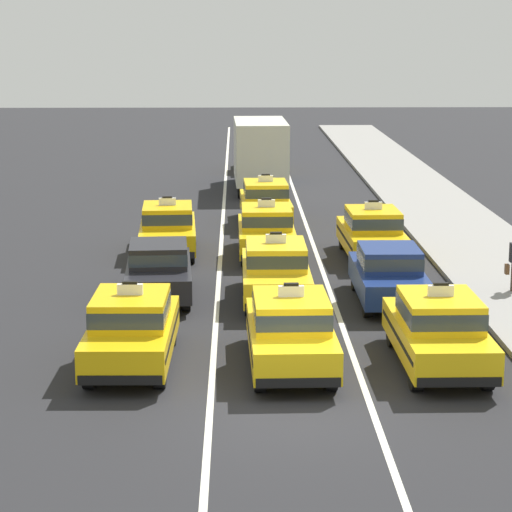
# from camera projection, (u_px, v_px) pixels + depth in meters

# --- Properties ---
(ground_plane) EXTENTS (160.00, 160.00, 0.00)m
(ground_plane) POSITION_uv_depth(u_px,v_px,m) (291.00, 412.00, 20.52)
(ground_plane) COLOR #232326
(lane_stripe_left_center) EXTENTS (0.14, 80.00, 0.01)m
(lane_stripe_left_center) POSITION_uv_depth(u_px,v_px,m) (223.00, 224.00, 40.02)
(lane_stripe_left_center) COLOR silver
(lane_stripe_left_center) RESTS_ON ground
(lane_stripe_center_right) EXTENTS (0.14, 80.00, 0.01)m
(lane_stripe_center_right) POSITION_uv_depth(u_px,v_px,m) (306.00, 224.00, 40.08)
(lane_stripe_center_right) COLOR silver
(lane_stripe_center_right) RESTS_ON ground
(sidewalk_curb) EXTENTS (4.00, 90.00, 0.15)m
(sidewalk_curb) POSITION_uv_depth(u_px,v_px,m) (481.00, 249.00, 35.29)
(sidewalk_curb) COLOR gray
(sidewalk_curb) RESTS_ON ground
(taxi_left_nearest) EXTENTS (1.88, 4.58, 1.96)m
(taxi_left_nearest) POSITION_uv_depth(u_px,v_px,m) (132.00, 328.00, 23.13)
(taxi_left_nearest) COLOR black
(taxi_left_nearest) RESTS_ON ground
(sedan_left_second) EXTENTS (2.02, 4.40, 1.58)m
(sedan_left_second) POSITION_uv_depth(u_px,v_px,m) (159.00, 269.00, 28.94)
(sedan_left_second) COLOR black
(sedan_left_second) RESTS_ON ground
(taxi_left_third) EXTENTS (2.03, 4.64, 1.96)m
(taxi_left_third) POSITION_uv_depth(u_px,v_px,m) (168.00, 228.00, 34.66)
(taxi_left_third) COLOR black
(taxi_left_third) RESTS_ON ground
(taxi_center_nearest) EXTENTS (1.91, 4.60, 1.96)m
(taxi_center_nearest) POSITION_uv_depth(u_px,v_px,m) (291.00, 330.00, 22.97)
(taxi_center_nearest) COLOR black
(taxi_center_nearest) RESTS_ON ground
(taxi_center_second) EXTENTS (1.82, 4.56, 1.96)m
(taxi_center_second) POSITION_uv_depth(u_px,v_px,m) (276.00, 270.00, 28.62)
(taxi_center_second) COLOR black
(taxi_center_second) RESTS_ON ground
(taxi_center_third) EXTENTS (1.85, 4.57, 1.96)m
(taxi_center_third) POSITION_uv_depth(u_px,v_px,m) (266.00, 230.00, 34.30)
(taxi_center_third) COLOR black
(taxi_center_third) RESTS_ON ground
(taxi_center_fourth) EXTENTS (1.95, 4.61, 1.96)m
(taxi_center_fourth) POSITION_uv_depth(u_px,v_px,m) (265.00, 202.00, 39.90)
(taxi_center_fourth) COLOR black
(taxi_center_fourth) RESTS_ON ground
(box_truck_center_fifth) EXTENTS (2.42, 7.01, 3.27)m
(box_truck_center_fifth) POSITION_uv_depth(u_px,v_px,m) (260.00, 152.00, 48.17)
(box_truck_center_fifth) COLOR black
(box_truck_center_fifth) RESTS_ON ground
(taxi_center_sixth) EXTENTS (1.84, 4.57, 1.96)m
(taxi_center_sixth) POSITION_uv_depth(u_px,v_px,m) (257.00, 154.00, 54.99)
(taxi_center_sixth) COLOR black
(taxi_center_sixth) RESTS_ON ground
(taxi_right_nearest) EXTENTS (1.86, 4.58, 1.96)m
(taxi_right_nearest) POSITION_uv_depth(u_px,v_px,m) (438.00, 329.00, 23.01)
(taxi_right_nearest) COLOR black
(taxi_right_nearest) RESTS_ON ground
(sedan_right_second) EXTENTS (1.78, 4.31, 1.58)m
(sedan_right_second) POSITION_uv_depth(u_px,v_px,m) (389.00, 273.00, 28.43)
(sedan_right_second) COLOR black
(sedan_right_second) RESTS_ON ground
(taxi_right_third) EXTENTS (1.91, 4.60, 1.96)m
(taxi_right_third) POSITION_uv_depth(u_px,v_px,m) (372.00, 233.00, 33.87)
(taxi_right_third) COLOR black
(taxi_right_third) RESTS_ON ground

